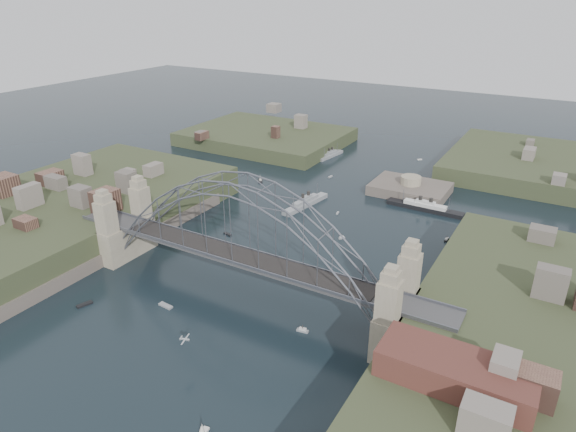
# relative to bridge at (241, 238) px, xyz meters

# --- Properties ---
(ground) EXTENTS (500.00, 500.00, 0.00)m
(ground) POSITION_rel_bridge_xyz_m (0.00, 0.00, -12.32)
(ground) COLOR black
(ground) RESTS_ON ground
(bridge) EXTENTS (84.00, 13.80, 24.60)m
(bridge) POSITION_rel_bridge_xyz_m (0.00, 0.00, 0.00)
(bridge) COLOR #444446
(bridge) RESTS_ON ground
(shore_west) EXTENTS (50.50, 90.00, 12.00)m
(shore_west) POSITION_rel_bridge_xyz_m (-57.32, 0.00, -10.35)
(shore_west) COLOR #343D22
(shore_west) RESTS_ON ground
(shore_east) EXTENTS (50.50, 90.00, 12.00)m
(shore_east) POSITION_rel_bridge_xyz_m (57.32, 0.00, -10.35)
(shore_east) COLOR #343D22
(shore_east) RESTS_ON ground
(headland_nw) EXTENTS (60.00, 45.00, 9.00)m
(headland_nw) POSITION_rel_bridge_xyz_m (-55.00, 95.00, -11.82)
(headland_nw) COLOR #343D22
(headland_nw) RESTS_ON ground
(headland_ne) EXTENTS (70.00, 55.00, 9.50)m
(headland_ne) POSITION_rel_bridge_xyz_m (50.00, 110.00, -11.57)
(headland_ne) COLOR #343D22
(headland_ne) RESTS_ON ground
(fort_island) EXTENTS (22.00, 16.00, 9.40)m
(fort_island) POSITION_rel_bridge_xyz_m (12.00, 70.00, -12.66)
(fort_island) COLOR brown
(fort_island) RESTS_ON ground
(wharf_shed) EXTENTS (20.00, 8.00, 4.00)m
(wharf_shed) POSITION_rel_bridge_xyz_m (44.00, -14.00, -2.32)
(wharf_shed) COLOR #592D26
(wharf_shed) RESTS_ON shore_east
(naval_cruiser_near) EXTENTS (5.18, 18.44, 5.48)m
(naval_cruiser_near) POSITION_rel_bridge_xyz_m (-10.44, 45.80, -11.47)
(naval_cruiser_near) COLOR #999DA0
(naval_cruiser_near) RESTS_ON ground
(naval_cruiser_far) EXTENTS (3.85, 14.06, 4.70)m
(naval_cruiser_far) POSITION_rel_bridge_xyz_m (-24.40, 90.92, -11.59)
(naval_cruiser_far) COLOR #999DA0
(naval_cruiser_far) RESTS_ON ground
(ocean_liner) EXTENTS (21.29, 3.48, 5.21)m
(ocean_liner) POSITION_rel_bridge_xyz_m (19.52, 59.79, -11.52)
(ocean_liner) COLOR black
(ocean_liner) RESTS_ON ground
(aeroplane) EXTENTS (1.60, 2.83, 0.42)m
(aeroplane) POSITION_rel_bridge_xyz_m (4.30, -22.12, -7.21)
(aeroplane) COLOR silver
(small_boat_a) EXTENTS (2.47, 1.26, 0.45)m
(small_boat_a) POSITION_rel_bridge_xyz_m (-18.50, 19.84, -12.17)
(small_boat_a) COLOR white
(small_boat_a) RESTS_ON ground
(small_boat_b) EXTENTS (1.43, 1.63, 1.43)m
(small_boat_b) POSITION_rel_bridge_xyz_m (7.05, 32.06, -12.03)
(small_boat_b) COLOR white
(small_boat_b) RESTS_ON ground
(small_boat_c) EXTENTS (3.11, 1.24, 0.45)m
(small_boat_c) POSITION_rel_bridge_xyz_m (-10.14, -11.44, -12.17)
(small_boat_c) COLOR white
(small_boat_c) RESTS_ON ground
(small_boat_d) EXTENTS (0.87, 1.94, 1.43)m
(small_boat_d) POSITION_rel_bridge_xyz_m (29.56, 44.01, -12.03)
(small_boat_d) COLOR white
(small_boat_d) RESTS_ON ground
(small_boat_e) EXTENTS (3.24, 4.04, 2.38)m
(small_boat_e) POSITION_rel_bridge_xyz_m (-32.46, 56.23, -11.71)
(small_boat_e) COLOR white
(small_boat_e) RESTS_ON ground
(small_boat_f) EXTENTS (0.88, 1.74, 0.45)m
(small_boat_f) POSITION_rel_bridge_xyz_m (-0.30, 45.39, -12.17)
(small_boat_f) COLOR white
(small_boat_f) RESTS_ON ground
(small_boat_g) EXTENTS (1.33, 2.74, 2.38)m
(small_boat_g) POSITION_rel_bridge_xyz_m (15.61, -32.09, -11.50)
(small_boat_g) COLOR white
(small_boat_g) RESTS_ON ground
(small_boat_h) EXTENTS (0.89, 2.07, 0.45)m
(small_boat_h) POSITION_rel_bridge_xyz_m (-14.83, 70.95, -12.17)
(small_boat_h) COLOR white
(small_boat_h) RESTS_ON ground
(small_boat_i) EXTENTS (0.76, 2.26, 0.45)m
(small_boat_i) POSITION_rel_bridge_xyz_m (27.22, 20.89, -12.17)
(small_boat_i) COLOR white
(small_boat_i) RESTS_ON ground
(small_boat_j) EXTENTS (1.90, 3.15, 0.45)m
(small_boat_j) POSITION_rel_bridge_xyz_m (-24.03, -19.01, -12.17)
(small_boat_j) COLOR white
(small_boat_j) RESTS_ON ground
(small_boat_k) EXTENTS (1.62, 1.57, 0.45)m
(small_boat_k) POSITION_rel_bridge_xyz_m (4.91, 103.70, -12.17)
(small_boat_k) COLOR white
(small_boat_k) RESTS_ON ground
(small_boat_l) EXTENTS (2.50, 1.53, 0.45)m
(small_boat_l) POSITION_rel_bridge_xyz_m (-41.32, 30.74, -12.17)
(small_boat_l) COLOR white
(small_boat_l) RESTS_ON ground
(small_boat_m) EXTENTS (2.25, 1.00, 1.43)m
(small_boat_m) POSITION_rel_bridge_xyz_m (16.41, -5.02, -12.04)
(small_boat_m) COLOR white
(small_boat_m) RESTS_ON ground
(small_boat_n) EXTENTS (2.64, 2.69, 2.38)m
(small_boat_n) POSITION_rel_bridge_xyz_m (33.41, 85.52, -11.54)
(small_boat_n) COLOR white
(small_boat_n) RESTS_ON ground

